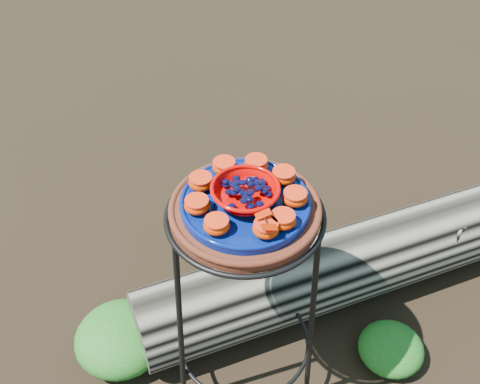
{
  "coord_description": "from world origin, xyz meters",
  "views": [
    {
      "loc": [
        -0.05,
        -1.05,
        1.76
      ],
      "look_at": [
        -0.01,
        0.0,
        0.78
      ],
      "focal_mm": 45.0,
      "sensor_mm": 36.0,
      "label": 1
    }
  ],
  "objects_px": {
    "driftwood_log": "(338,268)",
    "red_bowl": "(245,194)",
    "plant_stand": "(244,301)",
    "cobalt_plate": "(245,204)",
    "terracotta_saucer": "(245,211)"
  },
  "relations": [
    {
      "from": "cobalt_plate",
      "to": "red_bowl",
      "type": "height_order",
      "value": "red_bowl"
    },
    {
      "from": "red_bowl",
      "to": "driftwood_log",
      "type": "relative_size",
      "value": 0.11
    },
    {
      "from": "terracotta_saucer",
      "to": "driftwood_log",
      "type": "xyz_separation_m",
      "value": [
        0.34,
        0.29,
        -0.58
      ]
    },
    {
      "from": "plant_stand",
      "to": "cobalt_plate",
      "type": "distance_m",
      "value": 0.39
    },
    {
      "from": "plant_stand",
      "to": "terracotta_saucer",
      "type": "relative_size",
      "value": 1.89
    },
    {
      "from": "cobalt_plate",
      "to": "terracotta_saucer",
      "type": "bearing_deg",
      "value": 0.0
    },
    {
      "from": "red_bowl",
      "to": "cobalt_plate",
      "type": "bearing_deg",
      "value": 0.0
    },
    {
      "from": "cobalt_plate",
      "to": "driftwood_log",
      "type": "bearing_deg",
      "value": 40.55
    },
    {
      "from": "cobalt_plate",
      "to": "driftwood_log",
      "type": "distance_m",
      "value": 0.75
    },
    {
      "from": "terracotta_saucer",
      "to": "red_bowl",
      "type": "xyz_separation_m",
      "value": [
        0.0,
        0.0,
        0.06
      ]
    },
    {
      "from": "plant_stand",
      "to": "driftwood_log",
      "type": "xyz_separation_m",
      "value": [
        0.34,
        0.29,
        -0.22
      ]
    },
    {
      "from": "driftwood_log",
      "to": "cobalt_plate",
      "type": "bearing_deg",
      "value": -139.45
    },
    {
      "from": "plant_stand",
      "to": "red_bowl",
      "type": "bearing_deg",
      "value": 0.0
    },
    {
      "from": "driftwood_log",
      "to": "red_bowl",
      "type": "bearing_deg",
      "value": -139.45
    },
    {
      "from": "plant_stand",
      "to": "red_bowl",
      "type": "height_order",
      "value": "red_bowl"
    }
  ]
}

